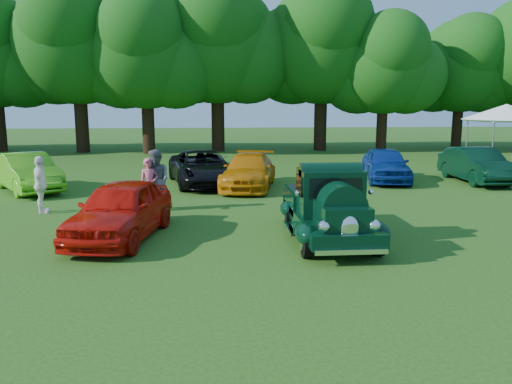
{
  "coord_description": "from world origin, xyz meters",
  "views": [
    {
      "loc": [
        -1.02,
        -12.19,
        3.41
      ],
      "look_at": [
        0.06,
        0.78,
        1.1
      ],
      "focal_mm": 35.0,
      "sensor_mm": 36.0,
      "label": 1
    }
  ],
  "objects": [
    {
      "name": "tree_line",
      "position": [
        -0.79,
        23.85,
        7.14
      ],
      "size": [
        65.53,
        10.67,
        12.1
      ],
      "color": "#2F1F0F",
      "rests_on": "ground"
    },
    {
      "name": "back_car_green",
      "position": [
        10.41,
        8.64,
        0.76
      ],
      "size": [
        1.75,
        4.65,
        1.52
      ],
      "primitive_type": "imported",
      "rotation": [
        0.0,
        0.0,
        -0.03
      ],
      "color": "black",
      "rests_on": "ground"
    },
    {
      "name": "canopy_tent",
      "position": [
        14.63,
        13.68,
        2.95
      ],
      "size": [
        4.6,
        4.6,
        3.39
      ],
      "rotation": [
        0.0,
        0.0,
        -0.02
      ],
      "color": "white",
      "rests_on": "ground"
    },
    {
      "name": "hero_pickup",
      "position": [
        1.82,
        0.01,
        0.78
      ],
      "size": [
        2.16,
        4.63,
        1.81
      ],
      "color": "black",
      "rests_on": "ground"
    },
    {
      "name": "back_car_orange",
      "position": [
        0.36,
        7.93,
        0.69
      ],
      "size": [
        2.83,
        5.05,
        1.38
      ],
      "primitive_type": "imported",
      "rotation": [
        0.0,
        0.0,
        -0.2
      ],
      "color": "#C77007",
      "rests_on": "ground"
    },
    {
      "name": "spectator_white",
      "position": [
        -6.47,
        3.73,
        0.91
      ],
      "size": [
        0.65,
        1.13,
        1.81
      ],
      "primitive_type": "imported",
      "rotation": [
        0.0,
        0.0,
        1.78
      ],
      "color": "white",
      "rests_on": "ground"
    },
    {
      "name": "back_car_lime",
      "position": [
        -8.38,
        7.91,
        0.75
      ],
      "size": [
        3.87,
        4.66,
        1.5
      ],
      "primitive_type": "imported",
      "rotation": [
        0.0,
        0.0,
        0.6
      ],
      "color": "#4AAD17",
      "rests_on": "ground"
    },
    {
      "name": "spectator_grey",
      "position": [
        -2.89,
        3.8,
        0.99
      ],
      "size": [
        1.21,
        1.21,
        1.98
      ],
      "primitive_type": "imported",
      "rotation": [
        0.0,
        0.0,
        -0.78
      ],
      "color": "slate",
      "rests_on": "ground"
    },
    {
      "name": "red_convertible",
      "position": [
        -3.42,
        0.48,
        0.75
      ],
      "size": [
        2.54,
        4.63,
        1.49
      ],
      "primitive_type": "imported",
      "rotation": [
        0.0,
        0.0,
        -0.19
      ],
      "color": "red",
      "rests_on": "ground"
    },
    {
      "name": "spectator_pink",
      "position": [
        -3.11,
        3.73,
        0.86
      ],
      "size": [
        0.71,
        0.56,
        1.71
      ],
      "primitive_type": "imported",
      "rotation": [
        0.0,
        0.0,
        0.27
      ],
      "color": "#D5576B",
      "rests_on": "ground"
    },
    {
      "name": "back_car_black",
      "position": [
        -1.53,
        8.91,
        0.73
      ],
      "size": [
        3.38,
        5.59,
        1.45
      ],
      "primitive_type": "imported",
      "rotation": [
        0.0,
        0.0,
        0.2
      ],
      "color": "black",
      "rests_on": "ground"
    },
    {
      "name": "back_car_blue",
      "position": [
        6.52,
        9.22,
        0.75
      ],
      "size": [
        2.51,
        4.66,
        1.51
      ],
      "primitive_type": "imported",
      "rotation": [
        0.0,
        0.0,
        -0.17
      ],
      "color": "navy",
      "rests_on": "ground"
    },
    {
      "name": "ground",
      "position": [
        0.0,
        0.0,
        0.0
      ],
      "size": [
        120.0,
        120.0,
        0.0
      ],
      "primitive_type": "plane",
      "color": "#244B11",
      "rests_on": "ground"
    }
  ]
}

